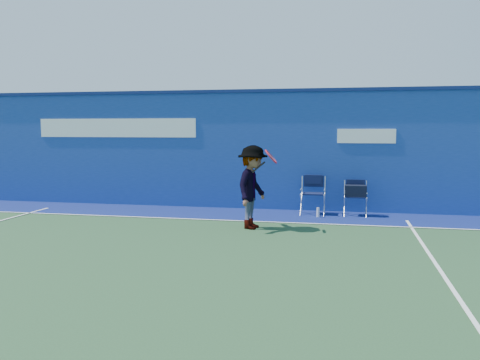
% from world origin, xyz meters
% --- Properties ---
extents(ground, '(80.00, 80.00, 0.00)m').
position_xyz_m(ground, '(0.00, 0.00, 0.00)').
color(ground, '#254627').
rests_on(ground, ground).
extents(stadium_wall, '(24.00, 0.50, 3.08)m').
position_xyz_m(stadium_wall, '(-0.00, 5.20, 1.55)').
color(stadium_wall, navy).
rests_on(stadium_wall, ground).
extents(out_of_bounds_strip, '(24.00, 1.80, 0.01)m').
position_xyz_m(out_of_bounds_strip, '(0.00, 4.10, 0.00)').
color(out_of_bounds_strip, navy).
rests_on(out_of_bounds_strip, ground).
extents(court_lines, '(24.00, 12.00, 0.01)m').
position_xyz_m(court_lines, '(0.00, 0.60, 0.01)').
color(court_lines, white).
rests_on(court_lines, out_of_bounds_strip).
extents(directors_chair_left, '(0.56, 0.52, 0.94)m').
position_xyz_m(directors_chair_left, '(2.35, 4.49, 0.31)').
color(directors_chair_left, silver).
rests_on(directors_chair_left, ground).
extents(directors_chair_right, '(0.51, 0.46, 0.85)m').
position_xyz_m(directors_chair_right, '(3.36, 4.46, 0.36)').
color(directors_chair_right, silver).
rests_on(directors_chair_right, ground).
extents(water_bottle, '(0.07, 0.07, 0.23)m').
position_xyz_m(water_bottle, '(2.50, 4.09, 0.12)').
color(water_bottle, silver).
rests_on(water_bottle, ground).
extents(tennis_player, '(0.96, 1.22, 1.74)m').
position_xyz_m(tennis_player, '(1.23, 2.47, 0.87)').
color(tennis_player, '#EA4738').
rests_on(tennis_player, ground).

